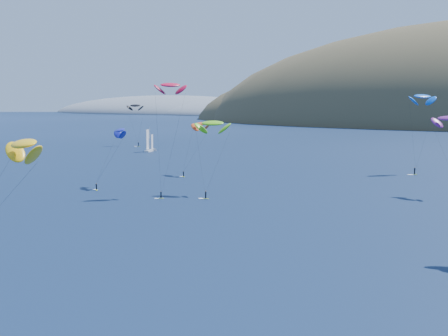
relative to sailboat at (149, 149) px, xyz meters
The scene contains 10 objects.
headland 660.87m from the sailboat, 121.69° to the left, with size 460.00×250.00×60.00m.
sailboat is the anchor object (origin of this frame).
kitesurfer_1 84.38m from the sailboat, 43.20° to the right, with size 8.09×10.84×17.28m.
kitesurfer_2 184.93m from the sailboat, 58.90° to the right, with size 11.47×11.61×19.44m.
kitesurfer_3 121.15m from the sailboat, 46.54° to the right, with size 9.08×11.65×19.29m.
kitesurfer_4 121.23m from the sailboat, ahead, with size 9.16×11.39×25.95m.
kitesurfer_6 147.53m from the sailboat, 25.51° to the right, with size 9.78×9.57×20.41m.
kitesurfer_9 123.00m from the sailboat, 51.37° to the right, with size 7.52×10.26×28.04m.
kitesurfer_10 105.99m from the sailboat, 57.86° to the right, with size 7.54×12.39×16.64m.
kitesurfer_12 39.31m from the sailboat, 136.77° to the left, with size 9.32×7.33×21.40m.
Camera 1 is at (60.07, -28.26, 23.08)m, focal length 50.00 mm.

